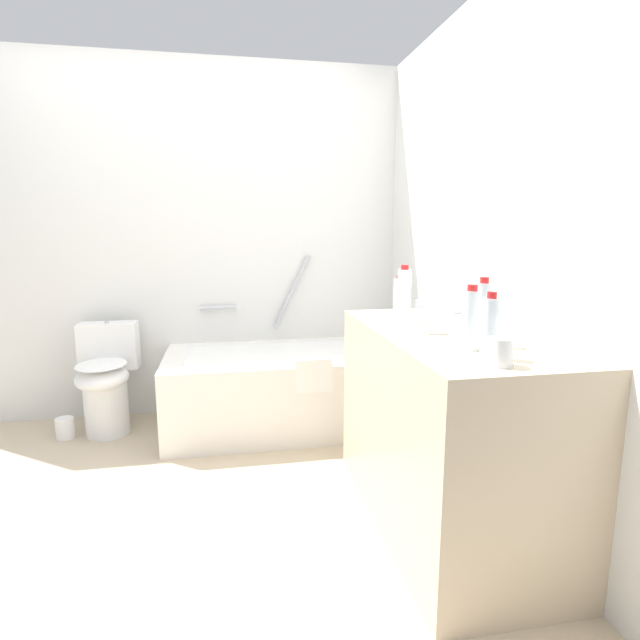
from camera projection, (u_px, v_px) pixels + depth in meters
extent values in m
plane|color=#C1AD8E|center=(171.00, 514.00, 2.32)|extent=(4.02, 4.02, 0.00)
cube|color=silver|center=(182.00, 242.00, 3.48)|extent=(3.42, 0.10, 2.41)
cube|color=silver|center=(497.00, 249.00, 2.39)|extent=(0.10, 3.15, 2.41)
cube|color=white|center=(286.00, 389.00, 3.34)|extent=(1.54, 0.79, 0.50)
cube|color=white|center=(285.00, 358.00, 3.30)|extent=(1.26, 0.57, 0.09)
cylinder|color=#B8B8BD|center=(374.00, 343.00, 3.40)|extent=(0.09, 0.03, 0.03)
cylinder|color=#B8B8BD|center=(292.00, 292.00, 3.61)|extent=(0.28, 0.03, 0.53)
cylinder|color=#B8B8BD|center=(218.00, 308.00, 3.53)|extent=(0.26, 0.03, 0.03)
cube|color=white|center=(314.00, 375.00, 2.95)|extent=(0.22, 0.03, 0.20)
cylinder|color=white|center=(106.00, 405.00, 3.20)|extent=(0.27, 0.27, 0.39)
ellipsoid|color=white|center=(102.00, 378.00, 3.12)|extent=(0.32, 0.38, 0.15)
ellipsoid|color=white|center=(101.00, 365.00, 3.11)|extent=(0.30, 0.36, 0.02)
cube|color=white|center=(109.00, 346.00, 3.32)|extent=(0.37, 0.17, 0.30)
cylinder|color=silver|center=(107.00, 322.00, 3.29)|extent=(0.03, 0.03, 0.01)
cube|color=tan|center=(446.00, 430.00, 2.19)|extent=(0.61, 1.27, 0.87)
cylinder|color=white|center=(429.00, 321.00, 2.21)|extent=(0.33, 0.33, 0.06)
cylinder|color=#B7B7BC|center=(473.00, 318.00, 2.24)|extent=(0.02, 0.02, 0.07)
cylinder|color=#B7B7BC|center=(464.00, 311.00, 2.23)|extent=(0.09, 0.02, 0.02)
cylinder|color=#B7B7BC|center=(480.00, 324.00, 2.19)|extent=(0.03, 0.03, 0.04)
cylinder|color=#B7B7BC|center=(467.00, 319.00, 2.31)|extent=(0.03, 0.03, 0.04)
cylinder|color=silver|center=(471.00, 321.00, 1.78)|extent=(0.07, 0.07, 0.21)
cylinder|color=red|center=(473.00, 288.00, 1.76)|extent=(0.04, 0.04, 0.02)
cylinder|color=silver|center=(400.00, 296.00, 2.57)|extent=(0.06, 0.06, 0.17)
cylinder|color=red|center=(400.00, 277.00, 2.55)|extent=(0.04, 0.04, 0.02)
cylinder|color=silver|center=(483.00, 314.00, 1.85)|extent=(0.06, 0.06, 0.23)
cylinder|color=red|center=(485.00, 280.00, 1.83)|extent=(0.03, 0.03, 0.02)
cylinder|color=silver|center=(404.00, 294.00, 2.42)|extent=(0.07, 0.07, 0.23)
cylinder|color=red|center=(405.00, 267.00, 2.40)|extent=(0.04, 0.04, 0.02)
cylinder|color=silver|center=(490.00, 329.00, 1.67)|extent=(0.06, 0.06, 0.20)
cylinder|color=red|center=(492.00, 295.00, 1.65)|extent=(0.03, 0.03, 0.02)
cylinder|color=white|center=(459.00, 331.00, 1.92)|extent=(0.08, 0.08, 0.08)
cylinder|color=white|center=(501.00, 352.00, 1.58)|extent=(0.08, 0.08, 0.09)
cylinder|color=white|center=(422.00, 309.00, 2.43)|extent=(0.07, 0.07, 0.08)
cylinder|color=white|center=(65.00, 428.00, 3.15)|extent=(0.11, 0.11, 0.13)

